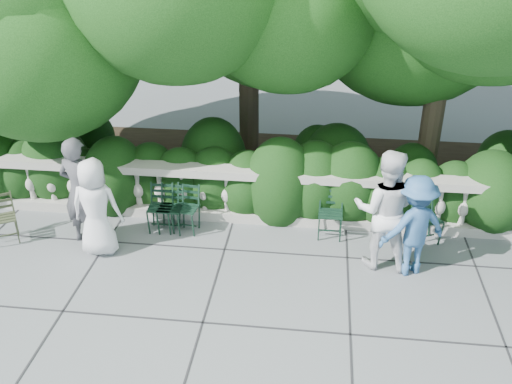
# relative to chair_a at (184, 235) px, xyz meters

# --- Properties ---
(ground) EXTENTS (90.00, 90.00, 0.00)m
(ground) POSITION_rel_chair_a_xyz_m (1.26, -1.15, 0.00)
(ground) COLOR #585D61
(ground) RESTS_ON ground
(balustrade) EXTENTS (12.00, 0.44, 1.00)m
(balustrade) POSITION_rel_chair_a_xyz_m (1.26, 0.65, 0.49)
(balustrade) COLOR #9E998E
(balustrade) RESTS_ON ground
(shrub_hedge) EXTENTS (15.00, 2.60, 1.70)m
(shrub_hedge) POSITION_rel_chair_a_xyz_m (1.26, 1.85, 0.00)
(shrub_hedge) COLOR black
(shrub_hedge) RESTS_ON ground
(chair_a) EXTENTS (0.49, 0.53, 0.84)m
(chair_a) POSITION_rel_chair_a_xyz_m (0.00, 0.00, 0.00)
(chair_a) COLOR black
(chair_a) RESTS_ON ground
(chair_b) EXTENTS (0.45, 0.49, 0.84)m
(chair_b) POSITION_rel_chair_a_xyz_m (-0.24, -0.03, 0.00)
(chair_b) COLOR black
(chair_b) RESTS_ON ground
(chair_c) EXTENTS (0.46, 0.49, 0.84)m
(chair_c) POSITION_rel_chair_a_xyz_m (-0.41, -0.02, 0.00)
(chair_c) COLOR black
(chair_c) RESTS_ON ground
(chair_d) EXTENTS (0.60, 0.62, 0.84)m
(chair_d) POSITION_rel_chair_a_xyz_m (4.11, 0.13, 0.00)
(chair_d) COLOR black
(chair_d) RESTS_ON ground
(chair_e) EXTENTS (0.45, 0.49, 0.84)m
(chair_e) POSITION_rel_chair_a_xyz_m (2.46, 0.11, 0.00)
(chair_e) COLOR black
(chair_e) RESTS_ON ground
(chair_weathered) EXTENTS (0.62, 0.64, 0.84)m
(chair_weathered) POSITION_rel_chair_a_xyz_m (-2.83, -0.66, 0.00)
(chair_weathered) COLOR black
(chair_weathered) RESTS_ON ground
(person_businessman) EXTENTS (0.80, 0.53, 1.64)m
(person_businessman) POSITION_rel_chair_a_xyz_m (-1.22, -0.62, 0.82)
(person_businessman) COLOR silver
(person_businessman) RESTS_ON ground
(person_woman_grey) EXTENTS (0.77, 0.59, 1.87)m
(person_woman_grey) POSITION_rel_chair_a_xyz_m (-1.57, -0.35, 0.93)
(person_woman_grey) COLOR #434248
(person_woman_grey) RESTS_ON ground
(person_casual_man) EXTENTS (1.01, 0.82, 1.94)m
(person_casual_man) POSITION_rel_chair_a_xyz_m (3.25, -0.44, 0.97)
(person_casual_man) COLOR silver
(person_casual_man) RESTS_ON ground
(person_older_blue) EXTENTS (1.20, 0.97, 1.62)m
(person_older_blue) POSITION_rel_chair_a_xyz_m (3.68, -0.59, 0.81)
(person_older_blue) COLOR #2E5A8C
(person_older_blue) RESTS_ON ground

